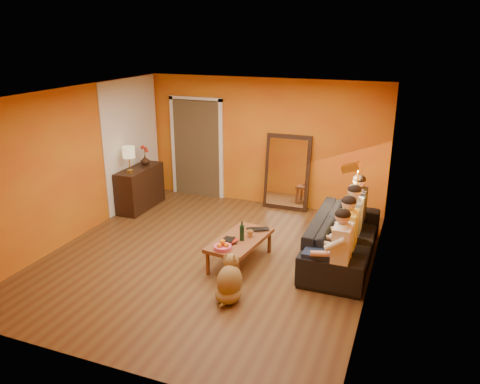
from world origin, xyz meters
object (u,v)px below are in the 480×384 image
at_px(person_mid_right, 353,222).
at_px(laptop, 258,231).
at_px(mirror_frame, 287,172).
at_px(table_lamp, 129,159).
at_px(tumbler, 250,234).
at_px(person_far_right, 358,210).
at_px(floor_lamp, 355,207).
at_px(person_mid_left, 348,235).
at_px(person_far_left, 341,251).
at_px(dog, 230,278).
at_px(sofa, 343,238).
at_px(sideboard, 140,188).
at_px(coffee_table, 240,251).
at_px(vase, 145,160).
at_px(wine_bottle, 242,231).

bearing_deg(person_mid_right, laptop, -161.07).
xyz_separation_m(mirror_frame, table_lamp, (-2.79, -1.38, 0.34)).
bearing_deg(laptop, tumbler, -132.07).
distance_m(table_lamp, person_far_right, 4.40).
xyz_separation_m(floor_lamp, person_mid_left, (0.03, -0.96, -0.11)).
bearing_deg(floor_lamp, person_far_left, -83.33).
relative_size(floor_lamp, person_far_right, 1.18).
bearing_deg(mirror_frame, floor_lamp, -41.54).
xyz_separation_m(dog, tumbler, (-0.13, 1.16, 0.15)).
xyz_separation_m(sofa, person_mid_left, (0.13, -0.45, 0.26)).
xyz_separation_m(person_far_left, laptop, (-1.41, 0.62, -0.18)).
distance_m(floor_lamp, person_far_left, 1.51).
height_order(sideboard, laptop, sideboard).
relative_size(coffee_table, dog, 1.89).
distance_m(person_far_right, vase, 4.40).
distance_m(sideboard, laptop, 3.19).
xyz_separation_m(coffee_table, wine_bottle, (0.05, -0.05, 0.37)).
height_order(mirror_frame, laptop, mirror_frame).
height_order(sideboard, person_far_right, person_far_right).
bearing_deg(wine_bottle, sideboard, 150.71).
bearing_deg(person_mid_right, dog, -125.57).
height_order(wine_bottle, laptop, wine_bottle).
bearing_deg(person_mid_right, coffee_table, -152.35).
relative_size(sideboard, person_mid_right, 0.97).
height_order(person_far_right, wine_bottle, person_far_right).
distance_m(mirror_frame, tumbler, 2.52).
height_order(person_far_right, tumbler, person_far_right).
xyz_separation_m(coffee_table, vase, (-2.78, 1.79, 0.74)).
height_order(coffee_table, tumbler, tumbler).
relative_size(mirror_frame, wine_bottle, 4.90).
bearing_deg(person_mid_left, laptop, 177.33).
bearing_deg(mirror_frame, dog, -86.27).
xyz_separation_m(person_far_right, laptop, (-1.41, -1.03, -0.18)).
bearing_deg(person_mid_right, person_mid_left, -90.00).
bearing_deg(tumbler, person_mid_right, 25.88).
height_order(sideboard, sofa, sideboard).
xyz_separation_m(person_far_left, wine_bottle, (-1.54, 0.22, -0.03)).
bearing_deg(dog, floor_lamp, 56.13).
height_order(mirror_frame, floor_lamp, mirror_frame).
xyz_separation_m(table_lamp, person_far_right, (4.37, 0.15, -0.49)).
distance_m(person_mid_right, person_far_right, 0.55).
height_order(wine_bottle, tumbler, wine_bottle).
bearing_deg(person_far_right, dog, -118.95).
bearing_deg(vase, tumbler, -29.90).
bearing_deg(floor_lamp, person_mid_right, -80.28).
bearing_deg(vase, person_mid_right, -12.29).
relative_size(tumbler, laptop, 0.30).
distance_m(sideboard, table_lamp, 0.74).
bearing_deg(tumbler, sideboard, 153.95).
xyz_separation_m(coffee_table, person_far_right, (1.59, 1.38, 0.40)).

